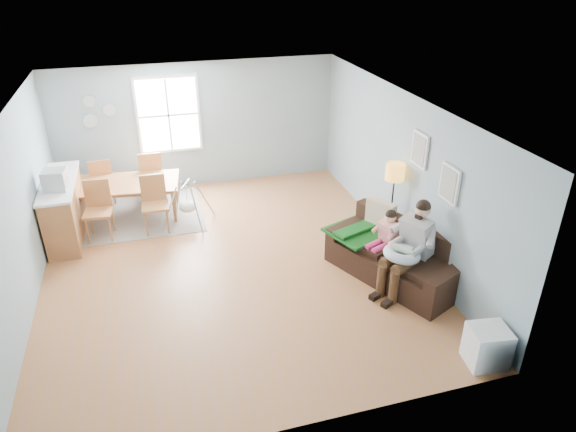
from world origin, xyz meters
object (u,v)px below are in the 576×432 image
object	(u,v)px
counter	(64,208)
baby_swing	(188,206)
toddler	(385,232)
chair_se	(154,199)
sofa	(396,259)
monitor	(55,180)
floor_lamp	(394,179)
dining_table	(128,200)
chair_sw	(98,205)
storage_cube	(486,346)
chair_nw	(102,178)
chair_ne	(151,172)
father	(410,245)

from	to	relation	value
counter	baby_swing	bearing A→B (deg)	-4.03
toddler	counter	world-z (taller)	toddler
chair_se	baby_swing	world-z (taller)	chair_se
sofa	monitor	world-z (taller)	monitor
floor_lamp	sofa	bearing A→B (deg)	-109.21
counter	floor_lamp	bearing A→B (deg)	-20.14
dining_table	counter	world-z (taller)	counter
floor_lamp	counter	bearing A→B (deg)	159.86
chair_sw	chair_se	bearing A→B (deg)	-0.59
storage_cube	chair_se	world-z (taller)	chair_se
chair_nw	chair_ne	size ratio (longest dim) A/B	0.94
floor_lamp	chair_nw	xyz separation A→B (m)	(-4.89, 3.20, -0.73)
chair_ne	monitor	bearing A→B (deg)	-135.94
sofa	monitor	distance (m)	5.84
chair_nw	storage_cube	bearing A→B (deg)	-52.40
monitor	baby_swing	world-z (taller)	monitor
chair_ne	baby_swing	xyz separation A→B (m)	(0.58, -1.32, -0.24)
chair_nw	baby_swing	size ratio (longest dim) A/B	0.92
father	chair_se	bearing A→B (deg)	139.74
dining_table	chair_nw	xyz separation A→B (m)	(-0.49, 0.69, 0.22)
counter	chair_sw	bearing A→B (deg)	-16.79
father	dining_table	size ratio (longest dim) A/B	0.72
floor_lamp	monitor	distance (m)	5.73
floor_lamp	chair_ne	xyz separation A→B (m)	(-3.89, 3.19, -0.69)
toddler	chair_se	xyz separation A→B (m)	(-3.44, 2.55, -0.14)
counter	chair_nw	bearing A→B (deg)	62.63
chair_sw	chair_ne	size ratio (longest dim) A/B	1.01
father	storage_cube	distance (m)	1.85
floor_lamp	chair_ne	size ratio (longest dim) A/B	1.48
sofa	counter	size ratio (longest dim) A/B	1.22
father	chair_sw	size ratio (longest dim) A/B	1.35
father	chair_ne	world-z (taller)	father
chair_se	counter	bearing A→B (deg)	173.13
counter	sofa	bearing A→B (deg)	-29.20
storage_cube	monitor	xyz separation A→B (m)	(-5.37, 4.65, 0.99)
chair_se	chair_ne	bearing A→B (deg)	89.44
dining_table	chair_nw	distance (m)	0.88
storage_cube	chair_ne	distance (m)	7.26
dining_table	chair_se	distance (m)	0.89
sofa	floor_lamp	size ratio (longest dim) A/B	1.51
storage_cube	chair_nw	world-z (taller)	chair_nw
sofa	chair_nw	size ratio (longest dim) A/B	2.37
chair_sw	chair_nw	distance (m)	1.37
floor_lamp	chair_ne	distance (m)	5.08
floor_lamp	baby_swing	bearing A→B (deg)	150.64
toddler	storage_cube	distance (m)	2.35
toddler	counter	bearing A→B (deg)	151.38
chair_nw	monitor	size ratio (longest dim) A/B	2.44
storage_cube	father	bearing A→B (deg)	96.29
sofa	toddler	distance (m)	0.49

